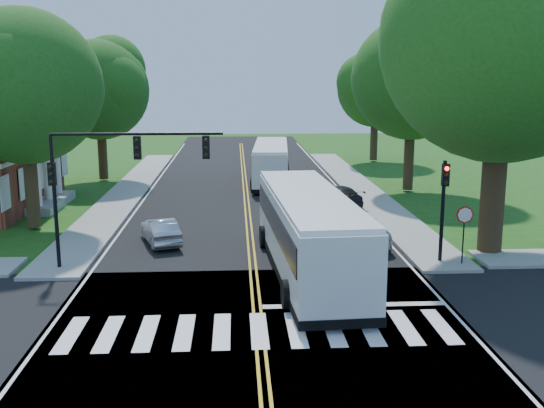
{
  "coord_description": "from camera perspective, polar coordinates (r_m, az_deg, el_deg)",
  "views": [
    {
      "loc": [
        -0.7,
        -19.83,
        8.11
      ],
      "look_at": [
        0.93,
        8.25,
        2.4
      ],
      "focal_mm": 42.0,
      "sensor_mm": 36.0,
      "label": 1
    }
  ],
  "objects": [
    {
      "name": "sidewalk_nw",
      "position": [
        46.17,
        -12.75,
        1.17
      ],
      "size": [
        2.6,
        40.0,
        0.15
      ],
      "primitive_type": "cube",
      "color": "gray",
      "rests_on": "ground"
    },
    {
      "name": "center_line",
      "position": [
        42.61,
        -2.32,
        0.51
      ],
      "size": [
        0.36,
        70.0,
        0.01
      ],
      "primitive_type": "cube",
      "color": "gold",
      "rests_on": "road"
    },
    {
      "name": "bus_follow",
      "position": [
        48.7,
        -0.09,
        3.78
      ],
      "size": [
        3.4,
        11.7,
        2.99
      ],
      "rotation": [
        0.0,
        0.0,
        3.07
      ],
      "color": "white",
      "rests_on": "road"
    },
    {
      "name": "stop_sign",
      "position": [
        28.23,
        16.87,
        -1.46
      ],
      "size": [
        0.76,
        0.08,
        2.53
      ],
      "color": "black",
      "rests_on": "ground"
    },
    {
      "name": "dark_sedan",
      "position": [
        40.28,
        5.86,
        0.74
      ],
      "size": [
        3.14,
        4.75,
        1.28
      ],
      "primitive_type": "imported",
      "rotation": [
        0.0,
        0.0,
        3.48
      ],
      "color": "black",
      "rests_on": "road"
    },
    {
      "name": "stop_bar",
      "position": [
        23.29,
        7.37,
        -8.96
      ],
      "size": [
        6.6,
        0.4,
        0.01
      ],
      "primitive_type": "cube",
      "color": "silver",
      "rests_on": "road"
    },
    {
      "name": "tree_ne_big",
      "position": [
        30.23,
        20.05,
        13.67
      ],
      "size": [
        10.8,
        10.8,
        14.91
      ],
      "color": "#362515",
      "rests_on": "ground"
    },
    {
      "name": "hatchback",
      "position": [
        31.48,
        -9.95,
        -2.42
      ],
      "size": [
        2.43,
        4.05,
        1.26
      ],
      "primitive_type": "imported",
      "rotation": [
        0.0,
        0.0,
        3.45
      ],
      "color": "#AEB0B5",
      "rests_on": "road"
    },
    {
      "name": "edge_line_e",
      "position": [
        43.26,
        6.72,
        0.61
      ],
      "size": [
        0.12,
        70.0,
        0.01
      ],
      "primitive_type": "cube",
      "color": "silver",
      "rests_on": "road"
    },
    {
      "name": "road",
      "position": [
        38.69,
        -2.21,
        -0.62
      ],
      "size": [
        14.0,
        96.0,
        0.01
      ],
      "primitive_type": "cube",
      "color": "black",
      "rests_on": "ground"
    },
    {
      "name": "signal_ne",
      "position": [
        28.21,
        15.13,
        0.56
      ],
      "size": [
        0.3,
        0.46,
        4.4
      ],
      "color": "black",
      "rests_on": "ground"
    },
    {
      "name": "bus_lead",
      "position": [
        26.22,
        3.28,
        -2.47
      ],
      "size": [
        3.71,
        13.22,
        3.39
      ],
      "rotation": [
        0.0,
        0.0,
        3.2
      ],
      "color": "white",
      "rests_on": "road"
    },
    {
      "name": "cross_road",
      "position": [
        21.43,
        -1.22,
        -10.74
      ],
      "size": [
        60.0,
        12.0,
        0.01
      ],
      "primitive_type": "cube",
      "color": "black",
      "rests_on": "ground"
    },
    {
      "name": "tree_east_mid",
      "position": [
        45.49,
        12.46,
        10.89
      ],
      "size": [
        8.4,
        8.4,
        11.93
      ],
      "color": "#362515",
      "rests_on": "ground"
    },
    {
      "name": "tree_west_far",
      "position": [
        50.89,
        -15.23,
        9.83
      ],
      "size": [
        7.6,
        7.6,
        10.67
      ],
      "color": "#362515",
      "rests_on": "ground"
    },
    {
      "name": "tree_east_far",
      "position": [
        61.28,
        9.26,
        10.16
      ],
      "size": [
        7.2,
        7.2,
        10.34
      ],
      "color": "#362515",
      "rests_on": "ground"
    },
    {
      "name": "signal_nw",
      "position": [
        27.01,
        -14.31,
        3.18
      ],
      "size": [
        7.15,
        0.46,
        5.66
      ],
      "color": "black",
      "rests_on": "ground"
    },
    {
      "name": "sidewalk_ne",
      "position": [
        46.42,
        7.91,
        1.4
      ],
      "size": [
        2.6,
        40.0,
        0.15
      ],
      "primitive_type": "cube",
      "color": "gray",
      "rests_on": "ground"
    },
    {
      "name": "edge_line_w",
      "position": [
        43.04,
        -11.41,
        0.4
      ],
      "size": [
        0.12,
        70.0,
        0.01
      ],
      "primitive_type": "cube",
      "color": "silver",
      "rests_on": "road"
    },
    {
      "name": "crosswalk",
      "position": [
        20.96,
        -1.17,
        -11.24
      ],
      "size": [
        12.6,
        3.0,
        0.01
      ],
      "primitive_type": "cube",
      "color": "silver",
      "rests_on": "road"
    },
    {
      "name": "tree_west_near",
      "position": [
        35.51,
        -21.35,
        9.76
      ],
      "size": [
        8.0,
        8.0,
        11.4
      ],
      "color": "#362515",
      "rests_on": "ground"
    },
    {
      "name": "ground",
      "position": [
        21.43,
        -1.22,
        -10.76
      ],
      "size": [
        140.0,
        140.0,
        0.0
      ],
      "primitive_type": "plane",
      "color": "#204812",
      "rests_on": "ground"
    },
    {
      "name": "suv",
      "position": [
        31.38,
        7.82,
        -2.29
      ],
      "size": [
        2.28,
        4.95,
        1.37
      ],
      "primitive_type": "imported",
      "rotation": [
        0.0,
        0.0,
        3.14
      ],
      "color": "#AEB0B5",
      "rests_on": "road"
    }
  ]
}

